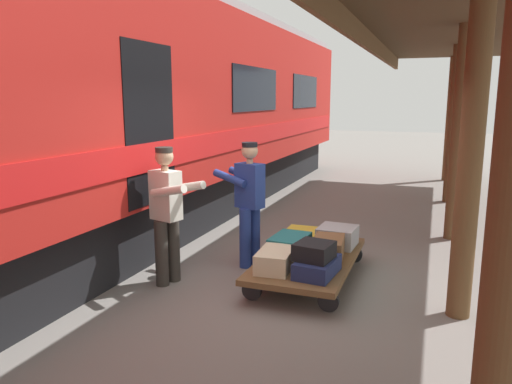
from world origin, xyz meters
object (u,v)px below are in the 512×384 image
at_px(suitcase_cream_canvas, 275,260).
at_px(suitcase_brown_leather, 328,248).
at_px(suitcase_teal_softside, 290,245).
at_px(suitcase_yellow_case, 302,236).
at_px(porter_by_door, 167,211).
at_px(suitcase_gray_aluminum, 337,236).
at_px(luggage_cart, 308,260).
at_px(train_car, 55,114).
at_px(suitcase_navy_fabric, 317,267).
at_px(suitcase_black_hardshell, 314,251).
at_px(porter_in_overalls, 249,200).

relative_size(suitcase_cream_canvas, suitcase_brown_leather, 1.03).
relative_size(suitcase_cream_canvas, suitcase_teal_softside, 0.99).
height_order(suitcase_yellow_case, suitcase_brown_leather, suitcase_brown_leather).
relative_size(suitcase_yellow_case, porter_by_door, 0.33).
bearing_deg(suitcase_cream_canvas, suitcase_gray_aluminum, -112.89).
relative_size(suitcase_teal_softside, porter_by_door, 0.35).
distance_m(luggage_cart, suitcase_yellow_case, 0.65).
height_order(luggage_cart, suitcase_gray_aluminum, suitcase_gray_aluminum).
relative_size(train_car, suitcase_navy_fabric, 34.38).
height_order(suitcase_navy_fabric, suitcase_yellow_case, suitcase_navy_fabric).
bearing_deg(luggage_cart, suitcase_brown_leather, 180.00).
xyz_separation_m(suitcase_cream_canvas, suitcase_black_hardshell, (-0.46, 0.01, 0.16)).
xyz_separation_m(luggage_cart, suitcase_navy_fabric, (-0.25, 0.59, 0.14)).
xyz_separation_m(train_car, porter_by_door, (-1.85, 0.26, -1.14)).
bearing_deg(porter_in_overalls, suitcase_yellow_case, -152.69).
height_order(train_car, suitcase_cream_canvas, train_car).
relative_size(train_car, porter_in_overalls, 12.77).
height_order(luggage_cart, suitcase_teal_softside, suitcase_teal_softside).
relative_size(suitcase_navy_fabric, suitcase_brown_leather, 1.10).
bearing_deg(suitcase_navy_fabric, suitcase_brown_leather, -90.00).
bearing_deg(train_car, suitcase_cream_canvas, 177.92).
bearing_deg(luggage_cart, train_car, 7.87).
distance_m(suitcase_brown_leather, porter_by_door, 2.04).
distance_m(luggage_cart, porter_in_overalls, 1.16).
height_order(train_car, porter_by_door, train_car).
bearing_deg(suitcase_black_hardshell, suitcase_navy_fabric, -167.81).
distance_m(luggage_cart, suitcase_cream_canvas, 0.66).
xyz_separation_m(train_car, suitcase_brown_leather, (-3.69, -0.48, -1.62)).
distance_m(suitcase_gray_aluminum, suitcase_yellow_case, 0.50).
height_order(train_car, suitcase_navy_fabric, train_car).
distance_m(suitcase_yellow_case, porter_by_door, 1.96).
relative_size(suitcase_brown_leather, suitcase_black_hardshell, 1.41).
xyz_separation_m(suitcase_cream_canvas, suitcase_teal_softside, (-0.00, -0.59, 0.01)).
bearing_deg(suitcase_black_hardshell, suitcase_teal_softside, -52.36).
distance_m(suitcase_teal_softside, suitcase_navy_fabric, 0.77).
height_order(suitcase_teal_softside, suitcase_yellow_case, suitcase_teal_softside).
bearing_deg(porter_by_door, luggage_cart, -155.35).
distance_m(suitcase_black_hardshell, porter_by_door, 1.84).
relative_size(suitcase_cream_canvas, suitcase_navy_fabric, 0.94).
relative_size(luggage_cart, suitcase_teal_softside, 3.58).
bearing_deg(suitcase_black_hardshell, train_car, -1.94).
bearing_deg(suitcase_cream_canvas, suitcase_yellow_case, -90.00).
bearing_deg(suitcase_gray_aluminum, suitcase_navy_fabric, 90.00).
distance_m(train_car, suitcase_yellow_case, 3.76).
distance_m(suitcase_cream_canvas, suitcase_navy_fabric, 0.50).
bearing_deg(suitcase_teal_softside, suitcase_black_hardshell, 127.64).
bearing_deg(suitcase_navy_fabric, luggage_cart, -67.11).
distance_m(porter_in_overalls, porter_by_door, 1.20).
height_order(train_car, suitcase_black_hardshell, train_car).
relative_size(suitcase_gray_aluminum, suitcase_navy_fabric, 0.79).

